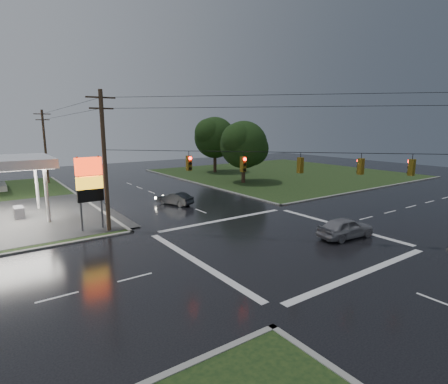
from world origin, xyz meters
TOP-DOWN VIEW (x-y plane):
  - ground at (0.00, 0.00)m, footprint 120.00×120.00m
  - grass_ne at (26.00, 26.00)m, footprint 36.00×36.00m
  - pylon_sign at (-10.50, 10.50)m, footprint 2.00×0.35m
  - utility_pole_nw at (-9.50, 9.50)m, footprint 2.20×0.32m
  - utility_pole_n at (-9.50, 38.00)m, footprint 2.20×0.32m
  - traffic_signals at (0.02, -0.02)m, footprint 26.87×26.87m
  - tree_ne_near at (14.14, 21.99)m, footprint 7.99×6.80m
  - tree_ne_far at (17.15, 33.99)m, footprint 8.46×7.20m
  - car_north at (-0.80, 14.95)m, footprint 2.89×4.30m
  - car_crossing at (4.59, -2.39)m, footprint 4.79×2.35m

SIDE VIEW (x-z plane):
  - ground at x=0.00m, z-range 0.00..0.00m
  - grass_ne at x=26.00m, z-range 0.00..0.08m
  - car_north at x=-0.80m, z-range 0.00..1.34m
  - car_crossing at x=4.59m, z-range 0.00..1.57m
  - pylon_sign at x=-10.50m, z-range 1.01..7.01m
  - utility_pole_n at x=-9.50m, z-range 0.22..10.72m
  - tree_ne_near at x=14.14m, z-range 1.07..10.05m
  - utility_pole_nw at x=-9.50m, z-range 0.22..11.22m
  - tree_ne_far at x=17.15m, z-range 1.28..11.08m
  - traffic_signals at x=0.02m, z-range 5.75..7.22m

